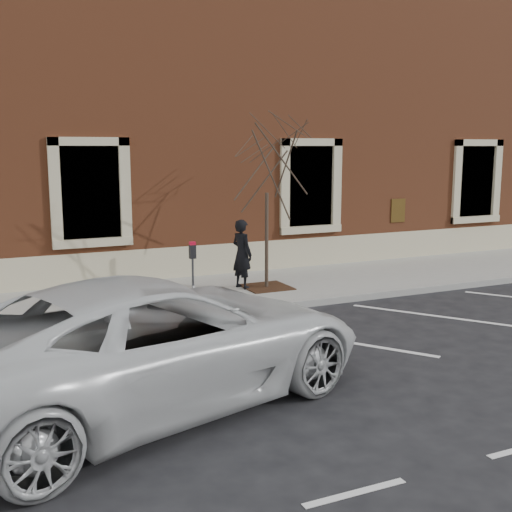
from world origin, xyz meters
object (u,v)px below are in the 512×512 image
white_truck (154,342)px  man (242,254)px  parking_meter (193,263)px  sapling (267,166)px

white_truck → man: bearing=-50.7°
man → parking_meter: size_ratio=1.15×
man → parking_meter: (-1.76, -1.52, 0.17)m
man → parking_meter: man is taller
white_truck → parking_meter: bearing=-42.8°
parking_meter → white_truck: 4.49m
man → sapling: (0.55, -0.21, 2.06)m
man → sapling: bearing=-129.2°
man → white_truck: man is taller
parking_meter → white_truck: white_truck is taller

